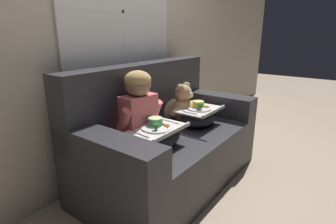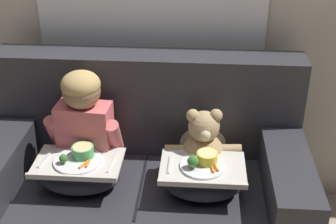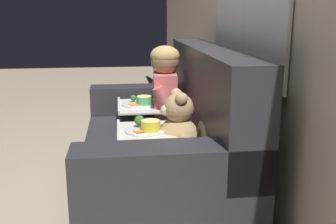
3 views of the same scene
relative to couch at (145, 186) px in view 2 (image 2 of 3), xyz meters
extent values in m
cube|color=#2D2D33|center=(0.00, -0.07, -0.14)|extent=(1.70, 0.90, 0.47)
cube|color=#2D2D33|center=(0.00, 0.27, 0.39)|extent=(1.70, 0.22, 0.58)
cube|color=#2D2D33|center=(-0.74, -0.07, 0.20)|extent=(0.22, 0.90, 0.22)
cube|color=#2D2D33|center=(0.74, -0.07, 0.20)|extent=(0.22, 0.90, 0.22)
cube|color=black|center=(0.00, -0.09, 0.10)|extent=(0.01, 0.64, 0.01)
ellipsoid|color=#C1B293|center=(-0.32, 0.20, 0.26)|extent=(0.34, 0.16, 0.35)
ellipsoid|color=#C1B293|center=(0.32, 0.20, 0.26)|extent=(0.35, 0.17, 0.36)
cube|color=#DB6666|center=(-0.32, 0.02, 0.29)|extent=(0.29, 0.18, 0.38)
sphere|color=#936B4C|center=(-0.32, 0.02, 0.56)|extent=(0.20, 0.20, 0.20)
ellipsoid|color=tan|center=(-0.32, 0.02, 0.60)|extent=(0.20, 0.20, 0.14)
cylinder|color=#DB6666|center=(-0.48, 0.02, 0.32)|extent=(0.08, 0.16, 0.21)
cylinder|color=#DB6666|center=(-0.15, 0.00, 0.32)|extent=(0.08, 0.16, 0.21)
sphere|color=tan|center=(0.32, 0.02, 0.21)|extent=(0.23, 0.23, 0.23)
sphere|color=tan|center=(0.32, 0.02, 0.38)|extent=(0.17, 0.17, 0.17)
sphere|color=tan|center=(0.26, 0.02, 0.44)|extent=(0.07, 0.07, 0.07)
sphere|color=tan|center=(0.37, 0.03, 0.44)|extent=(0.07, 0.07, 0.07)
sphere|color=beige|center=(0.32, -0.05, 0.37)|extent=(0.06, 0.06, 0.06)
sphere|color=black|center=(0.32, -0.06, 0.38)|extent=(0.02, 0.02, 0.02)
cylinder|color=tan|center=(0.17, 0.01, 0.23)|extent=(0.12, 0.07, 0.06)
cylinder|color=tan|center=(0.46, 0.04, 0.23)|extent=(0.12, 0.07, 0.06)
cylinder|color=tan|center=(0.27, -0.09, 0.13)|extent=(0.07, 0.11, 0.06)
cylinder|color=tan|center=(0.38, -0.09, 0.13)|extent=(0.07, 0.11, 0.06)
ellipsoid|color=#2D2D38|center=(-0.32, -0.16, 0.17)|extent=(0.43, 0.28, 0.14)
cube|color=beige|center=(-0.32, -0.16, 0.25)|extent=(0.44, 0.30, 0.01)
cube|color=beige|center=(-0.32, -0.30, 0.26)|extent=(0.44, 0.02, 0.02)
cylinder|color=silver|center=(-0.32, -0.16, 0.26)|extent=(0.25, 0.25, 0.01)
cylinder|color=#4CAD60|center=(-0.30, -0.12, 0.29)|extent=(0.11, 0.11, 0.06)
cylinder|color=#E5D189|center=(-0.30, -0.12, 0.32)|extent=(0.10, 0.10, 0.01)
sphere|color=#38702D|center=(-0.38, -0.20, 0.29)|extent=(0.04, 0.04, 0.04)
cylinder|color=#7A9E56|center=(-0.38, -0.20, 0.27)|extent=(0.02, 0.02, 0.02)
cylinder|color=orange|center=(-0.27, -0.21, 0.27)|extent=(0.04, 0.07, 0.01)
cylinder|color=orange|center=(-0.26, -0.20, 0.27)|extent=(0.02, 0.06, 0.01)
cube|color=silver|center=(-0.49, -0.16, 0.26)|extent=(0.03, 0.14, 0.01)
cube|color=silver|center=(-0.14, -0.16, 0.26)|extent=(0.02, 0.17, 0.01)
ellipsoid|color=#2D2D38|center=(0.32, -0.16, 0.17)|extent=(0.41, 0.30, 0.14)
cube|color=beige|center=(0.32, -0.16, 0.25)|extent=(0.43, 0.31, 0.01)
cube|color=beige|center=(0.32, -0.31, 0.26)|extent=(0.43, 0.02, 0.02)
cylinder|color=silver|center=(0.32, -0.16, 0.26)|extent=(0.23, 0.23, 0.01)
cylinder|color=yellow|center=(0.34, -0.13, 0.29)|extent=(0.11, 0.11, 0.06)
cylinder|color=#E5D189|center=(0.34, -0.13, 0.32)|extent=(0.09, 0.09, 0.01)
sphere|color=#38702D|center=(0.27, -0.19, 0.30)|extent=(0.06, 0.06, 0.06)
cylinder|color=#7A9E56|center=(0.27, -0.19, 0.27)|extent=(0.02, 0.02, 0.03)
cylinder|color=orange|center=(0.36, -0.20, 0.27)|extent=(0.02, 0.06, 0.01)
cylinder|color=orange|center=(0.38, -0.19, 0.27)|extent=(0.03, 0.06, 0.01)
cube|color=silver|center=(0.15, -0.16, 0.26)|extent=(0.01, 0.14, 0.01)
camera|label=1|loc=(-1.74, -1.31, 0.94)|focal=28.00mm
camera|label=2|loc=(0.29, -2.08, 1.59)|focal=50.00mm
camera|label=3|loc=(2.38, -0.30, 0.89)|focal=42.00mm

